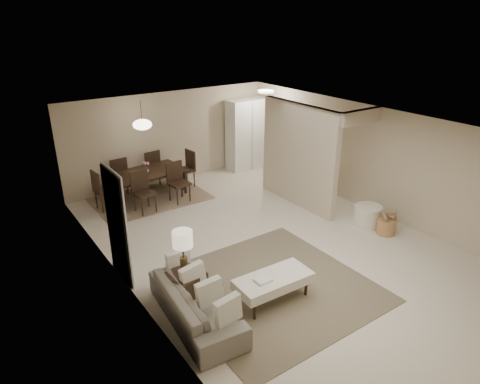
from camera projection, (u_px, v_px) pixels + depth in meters
floor at (271, 243)px, 8.88m from camera, size 9.00×9.00×0.00m
ceiling at (275, 125)px, 7.92m from camera, size 9.00×9.00×0.00m
back_wall at (170, 137)px, 11.80m from camera, size 6.00×0.00×6.00m
left_wall at (126, 228)px, 6.82m from camera, size 0.00×9.00×9.00m
right_wall at (373, 160)px, 9.98m from camera, size 0.00×9.00×9.00m
partition at (298, 155)px, 10.29m from camera, size 0.15×2.50×2.50m
doorway at (116, 226)px, 7.38m from camera, size 0.04×0.90×2.04m
pantry_cabinet at (247, 134)px, 12.86m from camera, size 1.20×0.55×2.10m
flush_light at (266, 91)px, 11.56m from camera, size 0.44×0.44×0.05m
living_rug at (271, 287)px, 7.46m from camera, size 3.20×3.20×0.01m
sofa at (196, 304)px, 6.56m from camera, size 2.13×1.00×0.60m
ottoman_bench at (273, 281)px, 6.99m from camera, size 1.32×0.64×0.46m
side_table at (185, 289)px, 6.92m from camera, size 0.65×0.65×0.59m
table_lamp at (183, 243)px, 6.59m from camera, size 0.32×0.32×0.76m
round_pouf at (367, 216)px, 9.54m from camera, size 0.60×0.60×0.47m
wicker_basket at (386, 226)px, 9.21m from camera, size 0.53×0.53×0.34m
dining_rug at (149, 197)px, 11.10m from camera, size 2.80×2.10×0.01m
dining_table at (148, 185)px, 10.97m from camera, size 2.04×1.25×0.69m
dining_chairs at (147, 179)px, 10.91m from camera, size 2.73×2.07×1.01m
vase at (146, 170)px, 10.81m from camera, size 0.16×0.16×0.13m
yellow_mat at (310, 195)px, 11.21m from camera, size 1.00×0.72×0.01m
pendant_light at (142, 125)px, 10.36m from camera, size 0.46×0.46×0.71m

